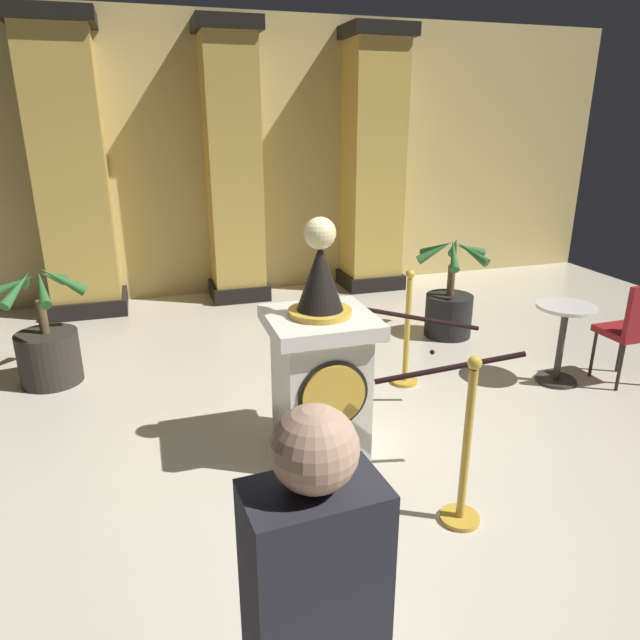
{
  "coord_description": "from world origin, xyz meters",
  "views": [
    {
      "loc": [
        -1.16,
        -3.05,
        2.29
      ],
      "look_at": [
        -0.08,
        0.42,
        1.01
      ],
      "focal_mm": 32.13,
      "sensor_mm": 36.0,
      "label": 1
    }
  ],
  "objects_px": {
    "stanchion_far": "(406,345)",
    "stanchion_near": "(465,466)",
    "potted_palm_left": "(47,346)",
    "cafe_table": "(562,334)",
    "cafe_chair_red": "(634,325)",
    "potted_palm_right": "(449,304)",
    "pedestal_clock": "(320,368)"
  },
  "relations": [
    {
      "from": "cafe_table",
      "to": "cafe_chair_red",
      "type": "bearing_deg",
      "value": -22.25
    },
    {
      "from": "stanchion_far",
      "to": "stanchion_near",
      "type": "bearing_deg",
      "value": -105.21
    },
    {
      "from": "stanchion_far",
      "to": "potted_palm_left",
      "type": "xyz_separation_m",
      "value": [
        -3.08,
        0.98,
        -0.02
      ]
    },
    {
      "from": "pedestal_clock",
      "to": "cafe_chair_red",
      "type": "relative_size",
      "value": 1.77
    },
    {
      "from": "potted_palm_left",
      "to": "potted_palm_right",
      "type": "relative_size",
      "value": 0.97
    },
    {
      "from": "pedestal_clock",
      "to": "potted_palm_left",
      "type": "height_order",
      "value": "pedestal_clock"
    },
    {
      "from": "potted_palm_left",
      "to": "cafe_chair_red",
      "type": "bearing_deg",
      "value": -17.77
    },
    {
      "from": "stanchion_near",
      "to": "cafe_chair_red",
      "type": "bearing_deg",
      "value": 27.07
    },
    {
      "from": "pedestal_clock",
      "to": "potted_palm_left",
      "type": "xyz_separation_m",
      "value": [
        -2.01,
        1.83,
        -0.31
      ]
    },
    {
      "from": "potted_palm_right",
      "to": "cafe_table",
      "type": "xyz_separation_m",
      "value": [
        0.36,
        -1.37,
        0.11
      ]
    },
    {
      "from": "potted_palm_left",
      "to": "cafe_chair_red",
      "type": "height_order",
      "value": "potted_palm_left"
    },
    {
      "from": "stanchion_far",
      "to": "potted_palm_left",
      "type": "relative_size",
      "value": 0.96
    },
    {
      "from": "stanchion_near",
      "to": "potted_palm_left",
      "type": "distance_m",
      "value": 3.82
    },
    {
      "from": "pedestal_clock",
      "to": "stanchion_near",
      "type": "bearing_deg",
      "value": -59.72
    },
    {
      "from": "stanchion_far",
      "to": "cafe_table",
      "type": "bearing_deg",
      "value": -16.19
    },
    {
      "from": "stanchion_near",
      "to": "stanchion_far",
      "type": "height_order",
      "value": "stanchion_near"
    },
    {
      "from": "stanchion_near",
      "to": "potted_palm_right",
      "type": "xyz_separation_m",
      "value": [
        1.48,
        2.82,
        -0.02
      ]
    },
    {
      "from": "potted_palm_left",
      "to": "cafe_chair_red",
      "type": "distance_m",
      "value": 5.23
    },
    {
      "from": "stanchion_near",
      "to": "cafe_table",
      "type": "distance_m",
      "value": 2.34
    },
    {
      "from": "potted_palm_right",
      "to": "stanchion_far",
      "type": "bearing_deg",
      "value": -134.99
    },
    {
      "from": "potted_palm_right",
      "to": "cafe_table",
      "type": "relative_size",
      "value": 1.54
    },
    {
      "from": "pedestal_clock",
      "to": "potted_palm_right",
      "type": "xyz_separation_m",
      "value": [
        2.06,
        1.83,
        -0.3
      ]
    },
    {
      "from": "pedestal_clock",
      "to": "stanchion_far",
      "type": "distance_m",
      "value": 1.4
    },
    {
      "from": "pedestal_clock",
      "to": "cafe_table",
      "type": "distance_m",
      "value": 2.47
    },
    {
      "from": "pedestal_clock",
      "to": "cafe_chair_red",
      "type": "bearing_deg",
      "value": 4.58
    },
    {
      "from": "stanchion_near",
      "to": "potted_palm_left",
      "type": "bearing_deg",
      "value": 132.52
    },
    {
      "from": "stanchion_near",
      "to": "stanchion_far",
      "type": "distance_m",
      "value": 1.91
    },
    {
      "from": "cafe_table",
      "to": "cafe_chair_red",
      "type": "xyz_separation_m",
      "value": [
        0.55,
        -0.23,
        0.11
      ]
    },
    {
      "from": "pedestal_clock",
      "to": "cafe_chair_red",
      "type": "xyz_separation_m",
      "value": [
        2.97,
        0.24,
        -0.08
      ]
    },
    {
      "from": "cafe_table",
      "to": "cafe_chair_red",
      "type": "height_order",
      "value": "cafe_chair_red"
    },
    {
      "from": "stanchion_near",
      "to": "pedestal_clock",
      "type": "bearing_deg",
      "value": 120.28
    },
    {
      "from": "stanchion_far",
      "to": "potted_palm_right",
      "type": "bearing_deg",
      "value": 45.01
    }
  ]
}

